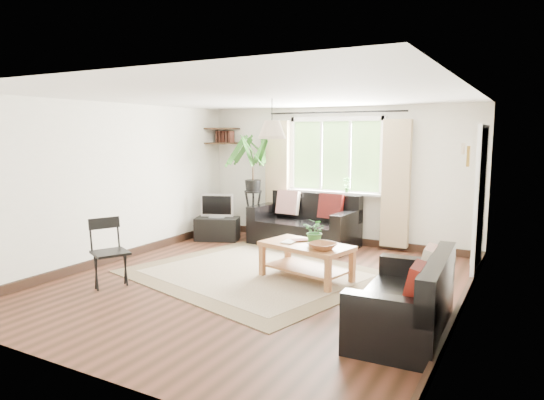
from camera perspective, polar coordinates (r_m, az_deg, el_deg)
The scene contains 24 objects.
floor at distance 6.43m, azimuth -1.74°, elevation -9.74°, with size 5.50×5.50×0.00m, color black.
ceiling at distance 6.15m, azimuth -1.83°, elevation 12.11°, with size 5.50×5.50×0.00m, color white.
wall_back at distance 8.64m, azimuth 7.52°, elevation 2.86°, with size 5.00×0.02×2.40m, color white.
wall_front at distance 4.08m, azimuth -21.82°, elevation -3.25°, with size 5.00×0.02×2.40m, color white.
wall_left at distance 7.74m, azimuth -17.95°, elevation 1.97°, with size 0.02×5.50×2.40m, color white.
wall_right at distance 5.37m, azimuth 21.88°, elevation -0.69°, with size 0.02×5.50×2.40m, color white.
rug at distance 6.83m, azimuth -2.07°, elevation -8.61°, with size 3.14×2.69×0.02m, color beige.
window at distance 8.58m, azimuth 7.46°, elevation 5.17°, with size 2.50×0.16×2.16m, color white, non-canonical shape.
door at distance 7.07m, azimuth 23.24°, elevation -0.45°, with size 0.06×0.96×2.06m, color silver.
corner_shelf at distance 9.45m, azimuth -5.90°, elevation 7.50°, with size 0.50×0.50×0.34m, color black, non-canonical shape.
pendant_lamp at distance 6.48m, azimuth 0.00°, elevation 8.80°, with size 0.36×0.36×0.54m, color beige, non-canonical shape.
wall_sconce at distance 5.63m, azimuth 21.83°, elevation 5.21°, with size 0.12×0.12×0.28m, color beige, non-canonical shape.
sofa_back at distance 8.43m, azimuth 3.74°, elevation -2.52°, with size 1.82×0.91×0.85m, color black, non-canonical shape.
sofa_right at distance 5.01m, azimuth 15.18°, elevation -10.75°, with size 0.79×1.58×0.74m, color black, non-canonical shape.
coffee_table at distance 6.54m, azimuth 4.04°, elevation -7.24°, with size 1.19×0.65×0.49m, color brown, non-canonical shape.
table_plant at distance 6.42m, azimuth 5.14°, elevation -3.69°, with size 0.32×0.27×0.35m, color #30702C.
bowl at distance 6.19m, azimuth 6.01°, elevation -5.41°, with size 0.34×0.34×0.08m, color brown.
book_a at distance 6.58m, azimuth 1.38°, elevation -4.86°, with size 0.16×0.22×0.02m, color silver.
book_b at distance 6.72m, azimuth 3.12°, elevation -4.58°, with size 0.16×0.22×0.02m, color #582923.
tv_stand at distance 8.94m, azimuth -6.45°, elevation -3.38°, with size 0.77×0.44×0.42m, color black.
tv at distance 8.87m, azimuth -6.50°, elevation -0.61°, with size 0.59×0.20×0.46m, color #A5A5AA, non-canonical shape.
palm_stand at distance 8.91m, azimuth -2.25°, elevation 1.55°, with size 0.75×0.75×1.93m, color black, non-canonical shape.
folding_chair at distance 6.47m, azimuth -18.49°, elevation -6.04°, with size 0.45×0.45×0.87m, color black, non-canonical shape.
sill_plant at distance 8.46m, azimuth 8.79°, elevation 1.81°, with size 0.14×0.10×0.27m, color #2D6023.
Camera 1 is at (3.11, -5.28, 1.95)m, focal length 32.00 mm.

